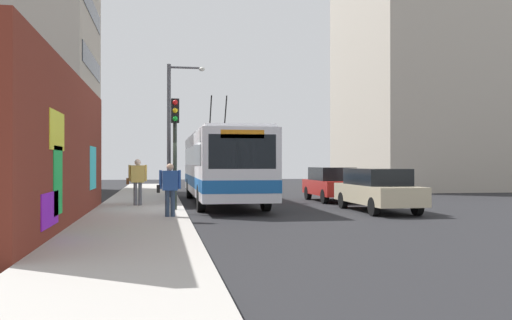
# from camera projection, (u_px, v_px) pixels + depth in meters

# --- Properties ---
(ground_plane) EXTENTS (80.00, 80.00, 0.00)m
(ground_plane) POSITION_uv_depth(u_px,v_px,m) (184.00, 212.00, 20.38)
(ground_plane) COLOR #232326
(sidewalk_slab) EXTENTS (48.00, 3.20, 0.15)m
(sidewalk_slab) POSITION_uv_depth(u_px,v_px,m) (139.00, 211.00, 20.12)
(sidewalk_slab) COLOR #ADA8A0
(sidewalk_slab) RESTS_ON ground_plane
(graffiti_wall) EXTENTS (13.83, 0.32, 4.33)m
(graffiti_wall) POSITION_uv_depth(u_px,v_px,m) (71.00, 150.00, 15.80)
(graffiti_wall) COLOR maroon
(graffiti_wall) RESTS_ON ground_plane
(building_far_left) EXTENTS (10.01, 8.78, 14.80)m
(building_far_left) POSITION_uv_depth(u_px,v_px,m) (13.00, 65.00, 32.25)
(building_far_left) COLOR #B2A899
(building_far_left) RESTS_ON ground_plane
(building_far_right) EXTENTS (11.66, 9.48, 17.10)m
(building_far_right) POSITION_uv_depth(u_px,v_px,m) (420.00, 66.00, 39.04)
(building_far_right) COLOR #B2A899
(building_far_right) RESTS_ON ground_plane
(city_bus) EXTENTS (12.46, 2.67, 4.89)m
(city_bus) POSITION_uv_depth(u_px,v_px,m) (222.00, 164.00, 24.49)
(city_bus) COLOR silver
(city_bus) RESTS_ON ground_plane
(parked_car_champagne) EXTENTS (4.90, 1.77, 1.58)m
(parked_car_champagne) POSITION_uv_depth(u_px,v_px,m) (377.00, 189.00, 20.60)
(parked_car_champagne) COLOR #C6B793
(parked_car_champagne) RESTS_ON ground_plane
(parked_car_red) EXTENTS (4.24, 1.77, 1.58)m
(parked_car_red) POSITION_uv_depth(u_px,v_px,m) (332.00, 183.00, 26.05)
(parked_car_red) COLOR #B21E19
(parked_car_red) RESTS_ON ground_plane
(pedestrian_midblock) EXTENTS (0.24, 0.78, 1.78)m
(pedestrian_midblock) POSITION_uv_depth(u_px,v_px,m) (137.00, 178.00, 21.69)
(pedestrian_midblock) COLOR #595960
(pedestrian_midblock) RESTS_ON sidewalk_slab
(pedestrian_at_curb) EXTENTS (0.22, 0.73, 1.62)m
(pedestrian_at_curb) POSITION_uv_depth(u_px,v_px,m) (170.00, 186.00, 17.13)
(pedestrian_at_curb) COLOR #2D3F59
(pedestrian_at_curb) RESTS_ON sidewalk_slab
(traffic_light) EXTENTS (0.49, 0.28, 3.90)m
(traffic_light) POSITION_uv_depth(u_px,v_px,m) (175.00, 134.00, 19.59)
(traffic_light) COLOR #2D382D
(traffic_light) RESTS_ON sidewalk_slab
(street_lamp) EXTENTS (0.44, 1.80, 6.36)m
(street_lamp) POSITION_uv_depth(u_px,v_px,m) (173.00, 120.00, 26.82)
(street_lamp) COLOR #4C4C51
(street_lamp) RESTS_ON sidewalk_slab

